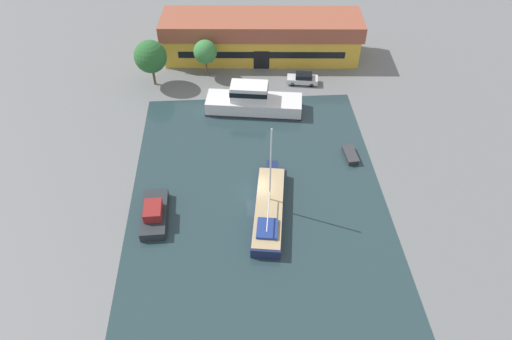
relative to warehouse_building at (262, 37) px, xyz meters
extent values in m
plane|color=slate|center=(-2.55, -30.43, -3.34)|extent=(440.00, 440.00, 0.00)
cube|color=#23383D|center=(-2.55, -30.43, -3.33)|extent=(28.33, 37.54, 0.01)
cube|color=gold|center=(0.00, 0.00, -1.22)|extent=(30.29, 9.70, 4.23)
cube|color=brown|center=(0.00, 0.00, 2.07)|extent=(31.20, 9.99, 2.36)
cube|color=black|center=(-0.26, -3.88, -1.86)|extent=(2.40, 0.22, 2.96)
cube|color=black|center=(-0.26, -3.88, -1.01)|extent=(25.31, 1.72, 1.06)
cylinder|color=brown|center=(-8.64, -5.33, -1.99)|extent=(0.25, 0.25, 2.70)
sphere|color=#387A3D|center=(-8.64, -5.33, 0.66)|extent=(3.46, 3.46, 3.46)
cylinder|color=brown|center=(-16.30, -7.20, -1.94)|extent=(0.36, 0.36, 2.80)
sphere|color=#28602D|center=(-16.30, -7.20, 1.20)|extent=(4.64, 4.64, 4.64)
cube|color=silver|center=(5.50, -8.37, -2.69)|extent=(4.74, 2.50, 0.73)
cube|color=black|center=(5.68, -8.40, -2.02)|extent=(2.56, 1.96, 0.61)
cube|color=black|center=(4.51, -8.23, -2.05)|extent=(0.26, 1.47, 0.49)
cylinder|color=black|center=(3.99, -8.98, -3.04)|extent=(0.62, 0.29, 0.60)
cylinder|color=black|center=(4.24, -7.35, -3.04)|extent=(0.62, 0.29, 0.60)
cylinder|color=black|center=(6.76, -9.40, -3.04)|extent=(0.62, 0.29, 0.60)
cylinder|color=black|center=(7.01, -7.76, -3.04)|extent=(0.62, 0.29, 0.60)
cube|color=#19234C|center=(-1.50, -33.45, -2.71)|extent=(4.63, 12.25, 1.24)
cube|color=#19234C|center=(-0.59, -26.94, -2.71)|extent=(1.50, 1.38, 1.24)
cube|color=tan|center=(-1.50, -33.45, -2.05)|extent=(4.45, 11.76, 0.08)
cylinder|color=silver|center=(-1.38, -32.56, 2.83)|extent=(0.16, 0.16, 9.67)
cylinder|color=silver|center=(-1.75, -35.22, -0.91)|extent=(0.87, 5.34, 0.12)
cube|color=navy|center=(-1.96, -36.70, -1.86)|extent=(2.45, 2.90, 0.30)
cube|color=silver|center=(-2.03, -14.62, -2.37)|extent=(13.34, 5.66, 1.92)
cube|color=black|center=(-2.03, -14.62, -3.19)|extent=(13.48, 5.75, 0.18)
cube|color=silver|center=(-2.67, -14.53, -0.32)|extent=(5.26, 3.45, 2.19)
cube|color=black|center=(-2.67, -14.53, -0.10)|extent=(5.36, 3.54, 0.70)
cube|color=#23282D|center=(9.19, -24.98, -3.03)|extent=(1.52, 3.15, 0.60)
cube|color=#333338|center=(9.19, -24.98, -2.69)|extent=(1.61, 3.28, 0.08)
cube|color=#23282D|center=(-13.75, -33.25, -2.82)|extent=(2.79, 6.53, 1.02)
cube|color=maroon|center=(-13.74, -33.64, -1.78)|extent=(1.90, 2.63, 1.06)
camera|label=1|loc=(-4.86, -65.70, 34.29)|focal=32.00mm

